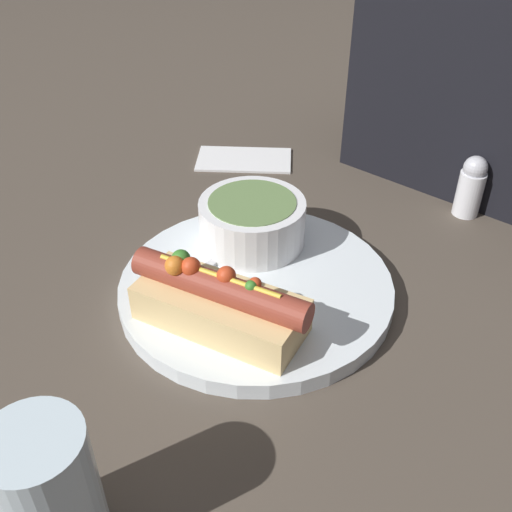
{
  "coord_description": "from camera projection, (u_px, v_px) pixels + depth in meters",
  "views": [
    {
      "loc": [
        0.3,
        -0.35,
        0.39
      ],
      "look_at": [
        0.0,
        0.0,
        0.05
      ],
      "focal_mm": 42.0,
      "sensor_mm": 36.0,
      "label": 1
    }
  ],
  "objects": [
    {
      "name": "spoon",
      "position": [
        229.0,
        250.0,
        0.62
      ],
      "size": [
        0.03,
        0.16,
        0.01
      ],
      "rotation": [
        0.0,
        0.0,
        1.59
      ],
      "color": "#B7B7BC",
      "rests_on": "dinner_plate"
    },
    {
      "name": "dinner_plate",
      "position": [
        256.0,
        287.0,
        0.6
      ],
      "size": [
        0.27,
        0.27,
        0.02
      ],
      "color": "white",
      "rests_on": "ground_plane"
    },
    {
      "name": "drinking_glass",
      "position": [
        48.0,
        492.0,
        0.37
      ],
      "size": [
        0.06,
        0.06,
        0.11
      ],
      "color": "silver",
      "rests_on": "ground_plane"
    },
    {
      "name": "ground_plane",
      "position": [
        256.0,
        294.0,
        0.6
      ],
      "size": [
        4.0,
        4.0,
        0.0
      ],
      "primitive_type": "plane",
      "color": "#4C4238"
    },
    {
      "name": "salt_shaker",
      "position": [
        471.0,
        186.0,
        0.7
      ],
      "size": [
        0.03,
        0.03,
        0.08
      ],
      "color": "silver",
      "rests_on": "ground_plane"
    },
    {
      "name": "napkin",
      "position": [
        244.0,
        158.0,
        0.83
      ],
      "size": [
        0.15,
        0.13,
        0.01
      ],
      "rotation": [
        0.0,
        0.0,
        0.65
      ],
      "color": "white",
      "rests_on": "ground_plane"
    },
    {
      "name": "soup_bowl",
      "position": [
        252.0,
        220.0,
        0.63
      ],
      "size": [
        0.11,
        0.11,
        0.05
      ],
      "color": "white",
      "rests_on": "dinner_plate"
    },
    {
      "name": "hot_dog",
      "position": [
        219.0,
        302.0,
        0.53
      ],
      "size": [
        0.17,
        0.1,
        0.06
      ],
      "rotation": [
        0.0,
        0.0,
        0.22
      ],
      "color": "#E5C17F",
      "rests_on": "dinner_plate"
    }
  ]
}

